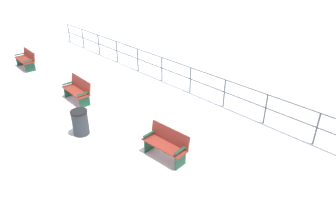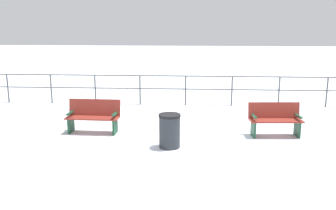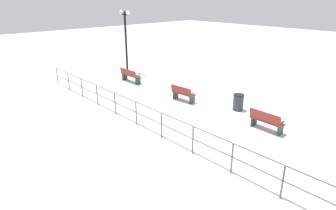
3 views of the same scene
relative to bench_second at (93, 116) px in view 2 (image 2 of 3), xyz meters
The scene contains 5 objects.
ground_plane 2.48m from the bench_second, 86.82° to the left, with size 80.00×80.00×0.00m, color white.
bench_second is the anchor object (origin of this frame).
bench_third 4.86m from the bench_second, 90.08° to the left, with size 0.61×1.39×0.87m.
waterfront_railing 4.37m from the bench_second, 146.11° to the left, with size 0.05×20.10×1.08m.
trash_bin 2.42m from the bench_second, 62.75° to the left, with size 0.52×0.52×0.82m.
Camera 2 is at (9.27, 0.24, 2.90)m, focal length 38.86 mm.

